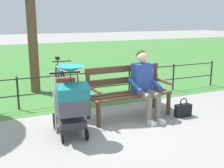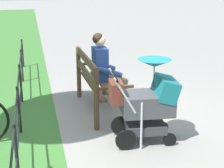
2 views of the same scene
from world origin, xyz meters
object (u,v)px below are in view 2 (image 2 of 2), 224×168
at_px(person_on_bench, 106,67).
at_px(handbag, 113,84).
at_px(stroller, 148,100).
at_px(park_bench, 96,81).

height_order(person_on_bench, handbag, person_on_bench).
bearing_deg(person_on_bench, stroller, 8.82).
height_order(park_bench, handbag, park_bench).
relative_size(person_on_bench, handbag, 3.45).
bearing_deg(handbag, person_on_bench, -21.87).
relative_size(park_bench, stroller, 1.40).
xyz_separation_m(person_on_bench, stroller, (1.51, 0.23, -0.08)).
distance_m(stroller, handbag, 2.27).
height_order(stroller, handbag, stroller).
bearing_deg(stroller, handbag, 178.73).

